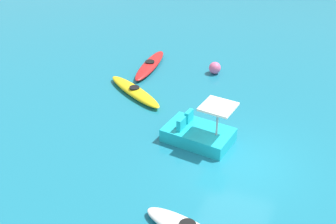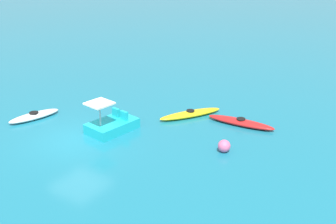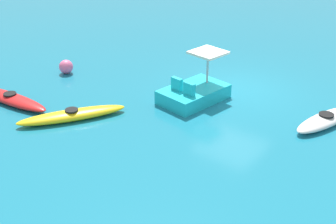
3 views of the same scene
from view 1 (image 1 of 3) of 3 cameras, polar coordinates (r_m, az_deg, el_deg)
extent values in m
plane|color=#19728C|center=(14.97, 9.49, -6.58)|extent=(600.00, 600.00, 0.00)
ellipsoid|color=red|center=(21.14, -2.40, 6.19)|extent=(0.95, 3.57, 0.32)
cylinder|color=black|center=(21.07, -2.41, 6.64)|extent=(0.48, 0.48, 0.05)
ellipsoid|color=yellow|center=(18.78, -4.43, 2.74)|extent=(3.41, 2.44, 0.32)
cylinder|color=black|center=(18.69, -4.45, 3.24)|extent=(0.60, 0.60, 0.05)
cube|color=#19B7C6|center=(15.72, 4.02, -3.03)|extent=(2.59, 1.82, 0.50)
cube|color=#19B7C6|center=(15.89, 2.79, -0.55)|extent=(0.22, 0.46, 0.44)
cube|color=#19B7C6|center=(15.44, 1.76, -1.56)|extent=(0.22, 0.46, 0.44)
cylinder|color=#B2B2B7|center=(15.05, 6.51, -1.24)|extent=(0.08, 0.08, 1.10)
cube|color=silver|center=(14.74, 6.65, 0.70)|extent=(1.24, 1.24, 0.08)
sphere|color=pink|center=(20.66, 6.19, 5.79)|extent=(0.57, 0.57, 0.57)
camera|label=2|loc=(27.38, 48.43, 21.14)|focal=45.12mm
camera|label=3|loc=(16.79, -55.54, 11.28)|focal=49.45mm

